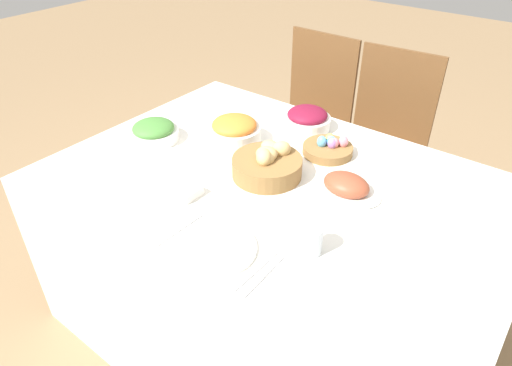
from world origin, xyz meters
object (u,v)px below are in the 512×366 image
object	(u,v)px
ham_platter	(346,186)
fork	(180,229)
carrot_bowl	(234,131)
green_salad_bowl	(154,132)
chair_far_center	(382,140)
bread_basket	(268,164)
spoon	(264,276)
egg_basket	(329,148)
knife	(255,271)
beet_salad_bowl	(307,119)
butter_dish	(182,189)
drinking_cup	(311,240)
dinner_plate	(216,249)
chair_far_left	(309,117)

from	to	relation	value
ham_platter	fork	size ratio (longest dim) A/B	1.36
carrot_bowl	green_salad_bowl	world-z (taller)	carrot_bowl
ham_platter	fork	xyz separation A→B (m)	(-0.31, -0.50, -0.02)
green_salad_bowl	chair_far_center	bearing A→B (deg)	59.36
chair_far_center	ham_platter	xyz separation A→B (m)	(0.22, -0.85, 0.27)
bread_basket	spoon	bearing A→B (deg)	-54.75
egg_basket	knife	distance (m)	0.71
beet_salad_bowl	knife	world-z (taller)	beet_salad_bowl
chair_far_center	green_salad_bowl	size ratio (longest dim) A/B	4.79
knife	butter_dish	world-z (taller)	butter_dish
fork	drinking_cup	size ratio (longest dim) A/B	2.02
carrot_bowl	dinner_plate	bearing A→B (deg)	-55.18
butter_dish	ham_platter	bearing A→B (deg)	38.08
beet_salad_bowl	green_salad_bowl	xyz separation A→B (m)	(-0.45, -0.48, -0.00)
green_salad_bowl	knife	world-z (taller)	green_salad_bowl
spoon	chair_far_center	bearing A→B (deg)	98.45
ham_platter	butter_dish	size ratio (longest dim) A/B	1.90
chair_far_left	green_salad_bowl	bearing A→B (deg)	-96.73
carrot_bowl	beet_salad_bowl	world-z (taller)	carrot_bowl
beet_salad_bowl	fork	xyz separation A→B (m)	(0.06, -0.83, -0.04)
bread_basket	fork	size ratio (longest dim) A/B	1.37
bread_basket	knife	distance (m)	0.50
carrot_bowl	dinner_plate	world-z (taller)	carrot_bowl
egg_basket	knife	size ratio (longest dim) A/B	1.05
dinner_plate	green_salad_bowl	bearing A→B (deg)	151.88
bread_basket	fork	distance (m)	0.42
spoon	chair_far_left	bearing A→B (deg)	115.53
bread_basket	carrot_bowl	xyz separation A→B (m)	(-0.26, 0.12, 0.01)
fork	spoon	bearing A→B (deg)	1.32
spoon	drinking_cup	xyz separation A→B (m)	(0.05, 0.16, 0.04)
drinking_cup	butter_dish	world-z (taller)	drinking_cup
green_salad_bowl	bread_basket	bearing A→B (deg)	7.86
drinking_cup	butter_dish	distance (m)	0.52
beet_salad_bowl	spoon	size ratio (longest dim) A/B	1.09
beet_salad_bowl	butter_dish	world-z (taller)	beet_salad_bowl
chair_far_center	ham_platter	distance (m)	0.92
ham_platter	beet_salad_bowl	bearing A→B (deg)	138.47
ham_platter	carrot_bowl	bearing A→B (deg)	175.97
ham_platter	dinner_plate	xyz separation A→B (m)	(-0.16, -0.50, -0.02)
chair_far_center	green_salad_bowl	xyz separation A→B (m)	(-0.60, -1.01, 0.28)
fork	drinking_cup	distance (m)	0.41
chair_far_left	beet_salad_bowl	xyz separation A→B (m)	(0.30, -0.53, 0.29)
ham_platter	green_salad_bowl	xyz separation A→B (m)	(-0.81, -0.15, 0.01)
fork	carrot_bowl	bearing A→B (deg)	114.08
egg_basket	beet_salad_bowl	world-z (taller)	beet_salad_bowl
green_salad_bowl	fork	bearing A→B (deg)	-34.71
butter_dish	fork	bearing A→B (deg)	-46.66
fork	spoon	size ratio (longest dim) A/B	1.00
chair_far_center	drinking_cup	xyz separation A→B (m)	(0.28, -1.19, 0.29)
green_salad_bowl	knife	bearing A→B (deg)	-23.51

